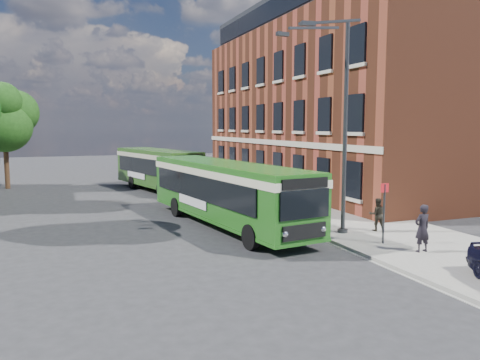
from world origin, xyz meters
name	(u,v)px	position (x,y,z in m)	size (l,w,h in m)	color
ground	(214,236)	(0.00, 0.00, 0.00)	(120.00, 120.00, 0.00)	#2A2A2C
pavement	(279,199)	(7.00, 8.00, 0.07)	(6.00, 48.00, 0.15)	gray
kerb_line	(235,203)	(3.95, 8.00, 0.01)	(0.12, 48.00, 0.01)	beige
brick_office	(339,97)	(14.00, 12.00, 6.97)	(12.10, 26.00, 14.20)	brown
street_lamp	(338,125)	(4.84, -2.00, 4.79)	(2.96, 2.38, 9.00)	#333537
bus_stop_sign	(384,209)	(5.60, -4.20, 1.51)	(0.35, 0.08, 2.52)	#333537
bus_front	(225,188)	(1.14, 1.77, 1.83)	(4.25, 12.70, 3.02)	#22651A
bus_rear	(158,166)	(0.60, 15.27, 1.83)	(4.77, 10.11, 3.02)	#2B571C
pedestrian_a	(422,228)	(6.11, -5.75, 1.03)	(0.64, 0.42, 1.76)	black
pedestrian_b	(377,214)	(6.78, -2.27, 0.88)	(0.71, 0.55, 1.45)	black
tree_right	(5,117)	(-9.83, 20.38, 5.40)	(4.72, 4.49, 7.97)	#3C2515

